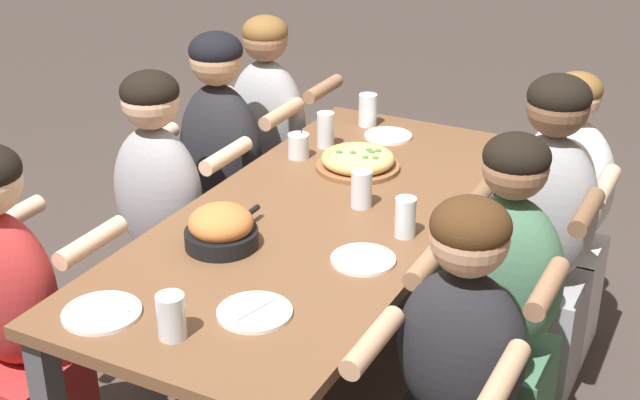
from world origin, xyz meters
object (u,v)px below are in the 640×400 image
at_px(drinking_glass_a, 171,318).
at_px(diner_near_right, 560,230).
at_px(cocktail_glass_blue, 298,147).
at_px(skillet_bowl, 221,229).
at_px(empty_plate_b, 388,136).
at_px(empty_plate_d, 102,313).
at_px(diner_far_left, 14,335).
at_px(diner_near_midright, 541,252).
at_px(diner_far_right, 269,160).
at_px(drinking_glass_d, 368,110).
at_px(empty_plate_c, 255,312).
at_px(drinking_glass_e, 405,220).
at_px(diner_far_midright, 223,187).
at_px(diner_near_center, 499,326).
at_px(drinking_glass_c, 326,130).
at_px(diner_near_midleft, 456,400).
at_px(pizza_board_main, 358,161).
at_px(diner_far_center, 162,233).
at_px(drinking_glass_b, 361,191).
at_px(empty_plate_a, 363,259).

distance_m(drinking_glass_a, diner_near_right, 1.75).
bearing_deg(cocktail_glass_blue, skillet_bowl, -169.88).
height_order(skillet_bowl, empty_plate_b, skillet_bowl).
xyz_separation_m(empty_plate_d, diner_far_left, (0.05, 0.42, -0.23)).
relative_size(skillet_bowl, drinking_glass_a, 2.68).
distance_m(empty_plate_b, diner_near_midright, 0.83).
bearing_deg(diner_far_right, drinking_glass_d, 9.84).
height_order(empty_plate_c, drinking_glass_e, drinking_glass_e).
distance_m(empty_plate_b, diner_far_left, 1.67).
distance_m(empty_plate_b, diner_far_midright, 0.71).
height_order(diner_near_right, diner_near_center, diner_near_center).
height_order(drinking_glass_c, diner_near_center, diner_near_center).
relative_size(drinking_glass_d, diner_near_midright, 0.11).
height_order(skillet_bowl, empty_plate_c, skillet_bowl).
bearing_deg(diner_near_midright, diner_far_midright, 1.93).
distance_m(diner_near_midleft, diner_far_right, 1.80).
distance_m(pizza_board_main, cocktail_glass_blue, 0.25).
xyz_separation_m(drinking_glass_c, diner_far_right, (0.22, 0.40, -0.29)).
bearing_deg(diner_near_center, diner_far_midright, -18.68).
xyz_separation_m(skillet_bowl, diner_far_midright, (0.75, 0.49, -0.26)).
bearing_deg(diner_far_center, diner_near_midright, 19.56).
bearing_deg(diner_far_left, diner_near_right, 49.45).
relative_size(empty_plate_c, empty_plate_d, 0.96).
relative_size(empty_plate_b, drinking_glass_b, 1.48).
relative_size(drinking_glass_a, diner_far_midright, 0.10).
bearing_deg(diner_far_midright, diner_near_right, 14.99).
relative_size(drinking_glass_a, diner_near_midright, 0.10).
bearing_deg(empty_plate_d, drinking_glass_d, -0.98).
relative_size(drinking_glass_d, diner_near_center, 0.11).
bearing_deg(diner_far_midright, skillet_bowl, -56.69).
relative_size(diner_far_midright, diner_far_left, 1.04).
height_order(empty_plate_b, empty_plate_d, same).
relative_size(drinking_glass_a, diner_far_right, 0.10).
relative_size(drinking_glass_e, diner_near_center, 0.11).
distance_m(empty_plate_d, diner_far_midright, 1.32).
height_order(cocktail_glass_blue, diner_far_left, diner_far_left).
relative_size(empty_plate_c, drinking_glass_b, 1.60).
bearing_deg(empty_plate_d, diner_far_right, 14.52).
relative_size(drinking_glass_c, diner_near_midleft, 0.12).
bearing_deg(diner_far_midright, cocktail_glass_blue, 0.69).
xyz_separation_m(empty_plate_b, diner_near_midleft, (-1.21, -0.74, -0.24)).
relative_size(empty_plate_a, drinking_glass_b, 1.52).
bearing_deg(empty_plate_b, drinking_glass_c, 139.16).
xyz_separation_m(skillet_bowl, drinking_glass_b, (0.46, -0.27, -0.00)).
bearing_deg(skillet_bowl, empty_plate_d, 171.52).
height_order(empty_plate_d, cocktail_glass_blue, cocktail_glass_blue).
bearing_deg(diner_far_midright, drinking_glass_a, -62.11).
distance_m(cocktail_glass_blue, drinking_glass_e, 0.75).
distance_m(empty_plate_b, drinking_glass_a, 1.60).
xyz_separation_m(drinking_glass_e, diner_far_midright, (0.42, 0.97, -0.26)).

